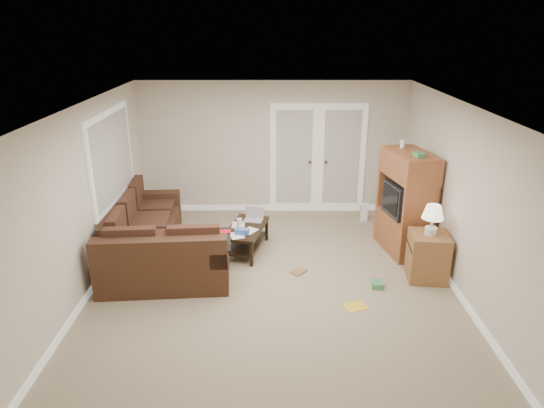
{
  "coord_description": "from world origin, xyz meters",
  "views": [
    {
      "loc": [
        -0.03,
        -6.16,
        3.48
      ],
      "look_at": [
        -0.02,
        0.15,
        1.1
      ],
      "focal_mm": 32.0,
      "sensor_mm": 36.0,
      "label": 1
    }
  ],
  "objects_px": {
    "sectional_sofa": "(153,243)",
    "side_cabinet": "(428,253)",
    "tv_armoire": "(406,202)",
    "coffee_table": "(247,237)"
  },
  "relations": [
    {
      "from": "sectional_sofa",
      "to": "side_cabinet",
      "type": "distance_m",
      "value": 4.06
    },
    {
      "from": "sectional_sofa",
      "to": "side_cabinet",
      "type": "xyz_separation_m",
      "value": [
        4.03,
        -0.48,
        0.08
      ]
    },
    {
      "from": "tv_armoire",
      "to": "side_cabinet",
      "type": "relative_size",
      "value": 1.56
    },
    {
      "from": "coffee_table",
      "to": "sectional_sofa",
      "type": "bearing_deg",
      "value": -149.82
    },
    {
      "from": "sectional_sofa",
      "to": "tv_armoire",
      "type": "bearing_deg",
      "value": 2.47
    },
    {
      "from": "sectional_sofa",
      "to": "coffee_table",
      "type": "distance_m",
      "value": 1.47
    },
    {
      "from": "tv_armoire",
      "to": "side_cabinet",
      "type": "height_order",
      "value": "tv_armoire"
    },
    {
      "from": "tv_armoire",
      "to": "side_cabinet",
      "type": "distance_m",
      "value": 1.03
    },
    {
      "from": "tv_armoire",
      "to": "coffee_table",
      "type": "bearing_deg",
      "value": 169.83
    },
    {
      "from": "side_cabinet",
      "to": "tv_armoire",
      "type": "bearing_deg",
      "value": 103.09
    }
  ]
}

